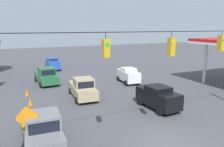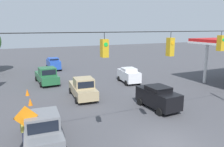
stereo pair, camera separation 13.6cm
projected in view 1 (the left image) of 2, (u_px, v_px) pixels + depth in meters
name	position (u px, v px, depth m)	size (l,w,h in m)	color
ground_plane	(168.00, 144.00, 13.24)	(140.00, 140.00, 0.00)	#47474C
overhead_signal_span	(170.00, 69.00, 12.53)	(18.31, 0.38, 7.46)	slate
sedan_blue_withflow_deep	(53.00, 64.00, 36.22)	(1.96, 4.21, 1.98)	#234CB2
pickup_truck_tan_withflow_mid	(83.00, 88.00, 21.78)	(2.47, 5.30, 2.12)	tan
sedan_black_crossing_near	(158.00, 97.00, 18.90)	(2.21, 4.28, 2.00)	black
sedan_white_oncoming_far	(128.00, 75.00, 27.75)	(2.27, 4.04, 1.91)	silver
pickup_truck_green_withflow_far	(46.00, 76.00, 27.29)	(2.49, 5.37, 2.12)	#236038
pickup_truck_grey_parked_shoulder	(43.00, 128.00, 13.16)	(2.51, 5.42, 2.12)	slate
traffic_cone_nearest	(41.00, 131.00, 14.23)	(0.40, 0.40, 0.69)	orange
traffic_cone_second	(33.00, 114.00, 16.98)	(0.40, 0.40, 0.69)	orange
traffic_cone_third	(30.00, 102.00, 19.70)	(0.40, 0.40, 0.69)	orange
traffic_cone_fourth	(27.00, 92.00, 22.55)	(0.40, 0.40, 0.69)	orange
work_zone_sign	(27.00, 121.00, 11.80)	(1.27, 0.06, 2.84)	slate
pedestrian	(25.00, 131.00, 12.90)	(0.40, 0.28, 1.87)	#2D334C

